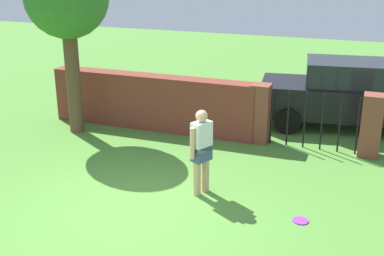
{
  "coord_description": "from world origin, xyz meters",
  "views": [
    {
      "loc": [
        3.62,
        -6.63,
        4.22
      ],
      "look_at": [
        0.44,
        1.87,
        1.0
      ],
      "focal_mm": 46.05,
      "sensor_mm": 36.0,
      "label": 1
    }
  ],
  "objects_px": {
    "tree": "(67,0)",
    "person": "(201,148)",
    "car": "(345,94)",
    "frisbee_purple": "(300,221)"
  },
  "relations": [
    {
      "from": "tree",
      "to": "person",
      "type": "relative_size",
      "value": 2.64
    },
    {
      "from": "car",
      "to": "person",
      "type": "bearing_deg",
      "value": -122.02
    },
    {
      "from": "tree",
      "to": "person",
      "type": "xyz_separation_m",
      "value": [
        4.06,
        -2.12,
        -2.32
      ]
    },
    {
      "from": "tree",
      "to": "person",
      "type": "bearing_deg",
      "value": -27.5
    },
    {
      "from": "person",
      "to": "car",
      "type": "distance_m",
      "value": 5.29
    },
    {
      "from": "tree",
      "to": "frisbee_purple",
      "type": "distance_m",
      "value": 7.23
    },
    {
      "from": "tree",
      "to": "person",
      "type": "distance_m",
      "value": 5.14
    },
    {
      "from": "tree",
      "to": "car",
      "type": "distance_m",
      "value": 7.19
    },
    {
      "from": "car",
      "to": "tree",
      "type": "bearing_deg",
      "value": -164.38
    },
    {
      "from": "person",
      "to": "car",
      "type": "height_order",
      "value": "car"
    }
  ]
}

